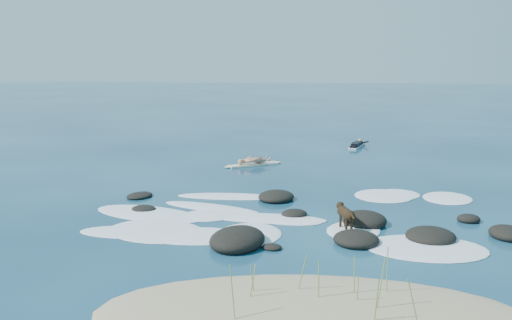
{
  "coord_description": "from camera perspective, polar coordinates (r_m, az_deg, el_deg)",
  "views": [
    {
      "loc": [
        -0.44,
        -18.86,
        5.26
      ],
      "look_at": [
        -1.94,
        4.0,
        0.9
      ],
      "focal_mm": 40.0,
      "sensor_mm": 36.0,
      "label": 1
    }
  ],
  "objects": [
    {
      "name": "ground",
      "position": [
        19.58,
        4.92,
        -4.85
      ],
      "size": [
        160.0,
        160.0,
        0.0
      ],
      "primitive_type": "plane",
      "color": "#0A2642",
      "rests_on": "ground"
    },
    {
      "name": "dune_grass",
      "position": [
        11.79,
        7.55,
        -12.45
      ],
      "size": [
        3.56,
        1.69,
        1.2
      ],
      "color": "olive",
      "rests_on": "ground"
    },
    {
      "name": "dog",
      "position": [
        17.25,
        8.92,
        -5.26
      ],
      "size": [
        0.57,
        1.23,
        0.8
      ],
      "rotation": [
        0.0,
        0.0,
        1.89
      ],
      "color": "black",
      "rests_on": "ground"
    },
    {
      "name": "standing_surfer_rig",
      "position": [
        26.63,
        -0.26,
        0.82
      ],
      "size": [
        2.69,
        1.65,
        1.66
      ],
      "rotation": [
        0.0,
        0.0,
        0.5
      ],
      "color": "beige",
      "rests_on": "ground"
    },
    {
      "name": "reef_rocks",
      "position": [
        17.36,
        6.89,
        -6.52
      ],
      "size": [
        12.99,
        7.02,
        0.63
      ],
      "color": "black",
      "rests_on": "ground"
    },
    {
      "name": "paddling_surfer_rig",
      "position": [
        32.45,
        10.06,
        1.51
      ],
      "size": [
        1.29,
        2.15,
        0.38
      ],
      "rotation": [
        0.0,
        0.0,
        1.2
      ],
      "color": "white",
      "rests_on": "ground"
    },
    {
      "name": "breaking_foam",
      "position": [
        18.21,
        1.33,
        -5.98
      ],
      "size": [
        13.66,
        8.29,
        0.12
      ],
      "color": "white",
      "rests_on": "ground"
    },
    {
      "name": "sand_dune",
      "position": [
        11.89,
        5.7,
        -15.53
      ],
      "size": [
        9.0,
        4.4,
        0.6
      ],
      "primitive_type": "ellipsoid",
      "color": "#9E8966",
      "rests_on": "ground"
    }
  ]
}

